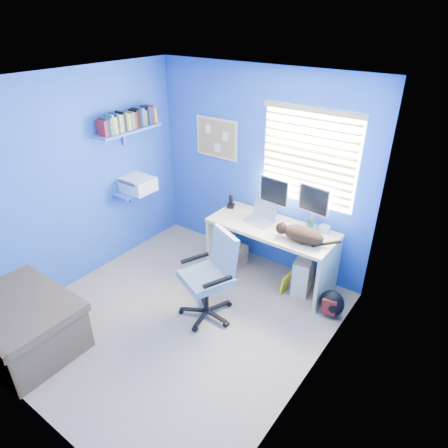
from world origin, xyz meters
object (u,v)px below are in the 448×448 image
Objects in this scene: laptop at (260,214)px; tower_pc at (304,272)px; desk at (271,252)px; office_chair at (210,286)px; cat at (303,234)px.

laptop is 0.73× the size of tower_pc.
office_chair reaches higher than desk.
desk is 1.55× the size of office_chair.
cat is 0.62m from tower_pc.
desk is at bearing 159.23° from cat.
tower_pc is (0.63, 0.04, -0.62)m from laptop.
laptop is 0.89m from tower_pc.
cat is (0.63, -0.11, -0.02)m from laptop.
office_chair is at bearing -133.61° from cat.
desk is 3.43× the size of tower_pc.
office_chair is (-0.18, -0.98, 0.00)m from desk.
office_chair reaches higher than tower_pc.
desk is 0.52m from laptop.
tower_pc is at bearing 6.54° from desk.
cat is (0.44, -0.10, 0.46)m from desk.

